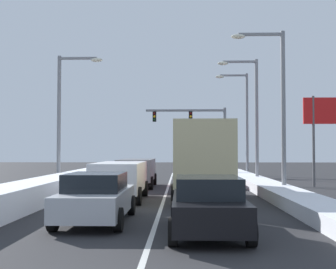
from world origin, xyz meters
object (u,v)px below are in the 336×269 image
street_lamp_right_mid (251,109)px  street_lamp_right_far (243,115)px  suv_white_center_lane_second (120,177)px  traffic_light_gantry (200,126)px  sedan_silver_center_lane_nearest (97,197)px  street_lamp_right_near (276,96)px  suv_gray_center_lane_third (137,170)px  street_lamp_left_mid (65,108)px  sedan_red_right_lane_third (200,174)px  roadside_sign_right (330,120)px  sedan_black_right_lane_nearest (208,205)px  box_truck_right_lane_second (201,157)px

street_lamp_right_mid → street_lamp_right_far: 7.00m
suv_white_center_lane_second → traffic_light_gantry: traffic_light_gantry is taller
sedan_silver_center_lane_nearest → street_lamp_right_near: size_ratio=0.55×
suv_gray_center_lane_third → street_lamp_left_mid: bearing=-167.9°
sedan_red_right_lane_third → sedan_silver_center_lane_nearest: 14.08m
suv_gray_center_lane_third → street_lamp_right_mid: 8.59m
suv_gray_center_lane_third → street_lamp_right_near: (7.33, -4.48, 3.85)m
street_lamp_right_near → suv_white_center_lane_second: bearing=-161.9°
street_lamp_left_mid → suv_white_center_lane_second: bearing=-55.9°
sedan_red_right_lane_third → suv_gray_center_lane_third: bearing=-167.8°
street_lamp_right_near → roadside_sign_right: (4.33, 4.96, -0.84)m
street_lamp_left_mid → roadside_sign_right: size_ratio=1.41×
traffic_light_gantry → street_lamp_right_near: 19.42m
sedan_black_right_lane_nearest → traffic_light_gantry: 29.44m
sedan_black_right_lane_nearest → street_lamp_right_mid: size_ratio=0.55×
suv_gray_center_lane_third → traffic_light_gantry: size_ratio=0.65×
street_lamp_right_near → street_lamp_right_mid: bearing=90.7°
suv_white_center_lane_second → street_lamp_left_mid: street_lamp_left_mid is taller
sedan_black_right_lane_nearest → traffic_light_gantry: traffic_light_gantry is taller
street_lamp_right_near → street_lamp_right_far: street_lamp_right_far is taller
box_truck_right_lane_second → street_lamp_right_near: (3.81, 2.29, 2.96)m
sedan_red_right_lane_third → roadside_sign_right: size_ratio=0.82×
sedan_silver_center_lane_nearest → suv_gray_center_lane_third: 12.76m
sedan_black_right_lane_nearest → sedan_silver_center_lane_nearest: same height
suv_white_center_lane_second → roadside_sign_right: size_ratio=0.89×
sedan_red_right_lane_third → street_lamp_left_mid: size_ratio=0.58×
sedan_black_right_lane_nearest → roadside_sign_right: size_ratio=0.82×
suv_gray_center_lane_third → street_lamp_right_mid: bearing=19.1°
sedan_red_right_lane_third → traffic_light_gantry: size_ratio=0.60×
box_truck_right_lane_second → sedan_silver_center_lane_nearest: 7.01m
box_truck_right_lane_second → street_lamp_right_near: size_ratio=0.89×
sedan_black_right_lane_nearest → roadside_sign_right: roadside_sign_right is taller
traffic_light_gantry → street_lamp_right_near: (2.89, -19.20, 0.36)m
roadside_sign_right → traffic_light_gantry: bearing=116.9°
sedan_red_right_lane_third → roadside_sign_right: roadside_sign_right is taller
suv_white_center_lane_second → street_lamp_right_mid: (7.29, 9.40, 3.88)m
box_truck_right_lane_second → sedan_silver_center_lane_nearest: bearing=-120.1°
sedan_black_right_lane_nearest → street_lamp_right_far: street_lamp_right_far is taller
sedan_silver_center_lane_nearest → traffic_light_gantry: traffic_light_gantry is taller
box_truck_right_lane_second → street_lamp_right_mid: (3.73, 9.27, 3.00)m
sedan_red_right_lane_third → street_lamp_right_mid: size_ratio=0.55×
box_truck_right_lane_second → suv_gray_center_lane_third: (-3.52, 6.77, -0.88)m
street_lamp_right_near → roadside_sign_right: size_ratio=1.48×
suv_white_center_lane_second → traffic_light_gantry: 22.35m
traffic_light_gantry → street_lamp_left_mid: size_ratio=0.97×
sedan_silver_center_lane_nearest → street_lamp_right_far: street_lamp_right_far is taller
suv_white_center_lane_second → suv_gray_center_lane_third: size_ratio=1.00×
street_lamp_right_near → street_lamp_left_mid: (-11.44, 3.60, -0.20)m
sedan_black_right_lane_nearest → street_lamp_left_mid: street_lamp_left_mid is taller
street_lamp_right_far → roadside_sign_right: street_lamp_right_far is taller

